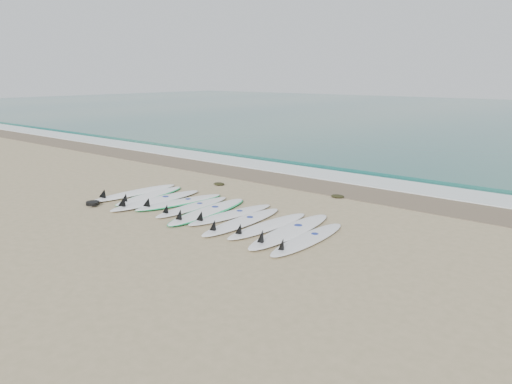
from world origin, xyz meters
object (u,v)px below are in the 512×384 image
Objects in this scene: surfboard_5 at (207,211)px; surfboard_10 at (306,239)px; surfboard_0 at (133,193)px; leash_coil at (93,203)px.

surfboard_5 reaches higher than surfboard_10.
surfboard_5 is at bearing 0.61° from surfboard_0.
surfboard_0 is 5.81× the size of leash_coil.
surfboard_10 is at bearing -1.04° from surfboard_0.
surfboard_10 is 5.71m from leash_coil.
leash_coil is (0.11, -1.30, -0.01)m from surfboard_0.
surfboard_5 is (2.82, -0.03, -0.01)m from surfboard_0.
surfboard_0 is at bearing 95.00° from leash_coil.
surfboard_0 is at bearing 174.98° from surfboard_10.
surfboard_10 is 5.48× the size of leash_coil.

